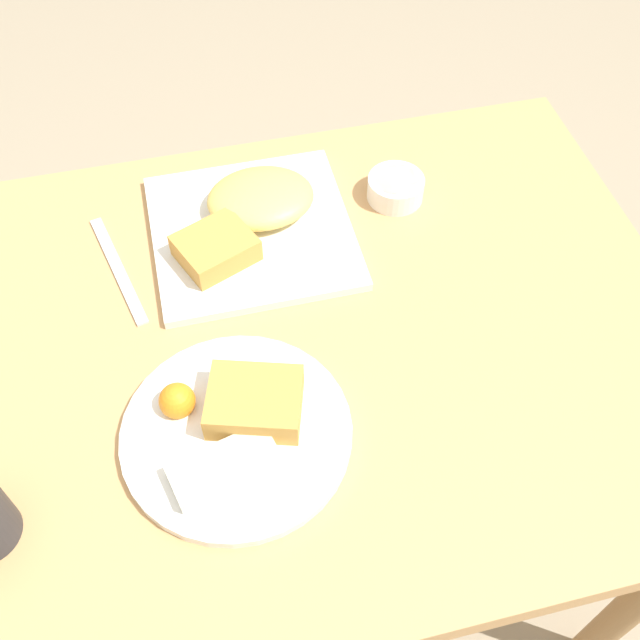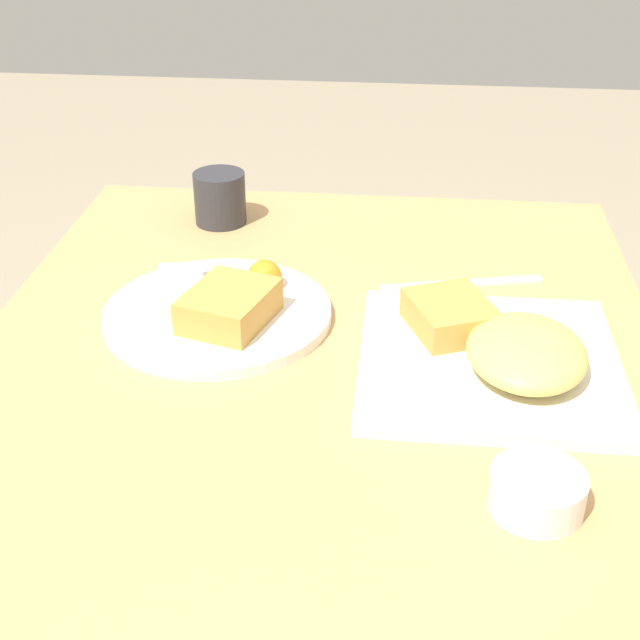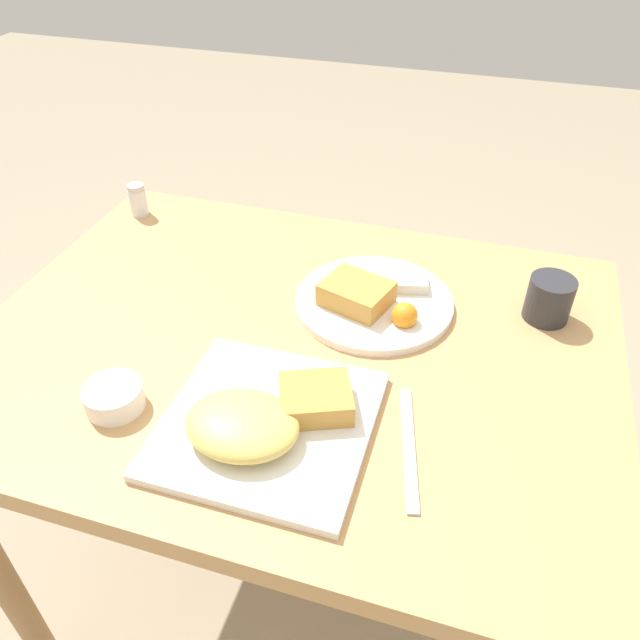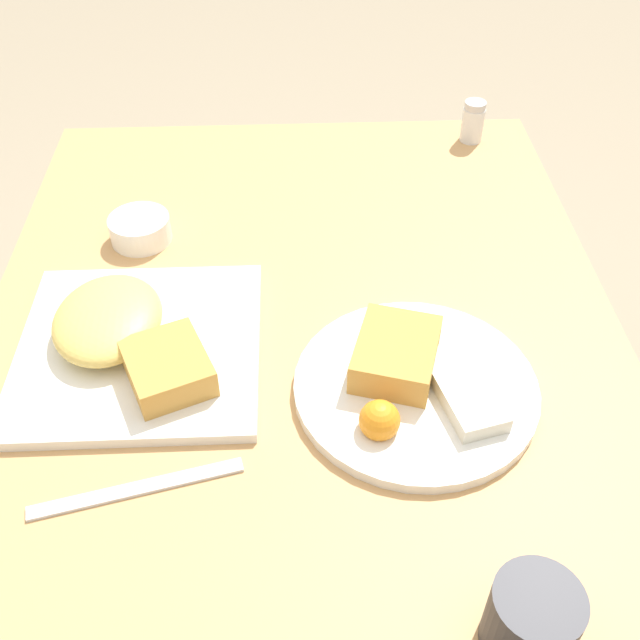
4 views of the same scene
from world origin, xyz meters
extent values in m
plane|color=gray|center=(0.00, 0.00, 0.00)|extent=(8.00, 8.00, 0.00)
cube|color=tan|center=(0.00, 0.00, 0.73)|extent=(1.04, 0.79, 0.04)
cylinder|color=#9F7649|center=(-0.46, 0.34, 0.36)|extent=(0.05, 0.05, 0.72)
cylinder|color=#9F7649|center=(0.46, 0.34, 0.36)|extent=(0.05, 0.05, 0.72)
cube|color=white|center=(0.03, -0.19, 0.76)|extent=(0.28, 0.28, 0.01)
ellipsoid|color=#EAC660|center=(0.01, -0.23, 0.79)|extent=(0.16, 0.13, 0.04)
cube|color=gold|center=(0.09, -0.15, 0.78)|extent=(0.12, 0.12, 0.04)
cylinder|color=white|center=(0.11, 0.13, 0.76)|extent=(0.27, 0.27, 0.01)
cube|color=gold|center=(0.08, 0.10, 0.79)|extent=(0.13, 0.12, 0.04)
cube|color=beige|center=(0.13, 0.17, 0.78)|extent=(0.13, 0.08, 0.02)
sphere|color=orange|center=(0.17, 0.08, 0.78)|extent=(0.04, 0.04, 0.04)
cylinder|color=white|center=(-0.20, -0.22, 0.77)|extent=(0.08, 0.08, 0.04)
cylinder|color=beige|center=(-0.20, -0.22, 0.79)|extent=(0.07, 0.07, 0.00)
cylinder|color=white|center=(-0.45, 0.30, 0.78)|extent=(0.04, 0.04, 0.06)
cylinder|color=white|center=(-0.45, 0.30, 0.77)|extent=(0.03, 0.03, 0.03)
cylinder|color=silver|center=(-0.45, 0.30, 0.82)|extent=(0.03, 0.03, 0.01)
cube|color=silver|center=(0.22, -0.17, 0.75)|extent=(0.07, 0.21, 0.00)
cylinder|color=#2D2D33|center=(0.39, 0.18, 0.79)|extent=(0.08, 0.08, 0.08)
camera|label=1|loc=(0.11, 0.56, 1.55)|focal=42.00mm
camera|label=2|loc=(-0.81, -0.09, 1.29)|focal=50.00mm
camera|label=3|loc=(0.27, -0.73, 1.41)|focal=35.00mm
camera|label=4|loc=(0.66, -0.01, 1.39)|focal=42.00mm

